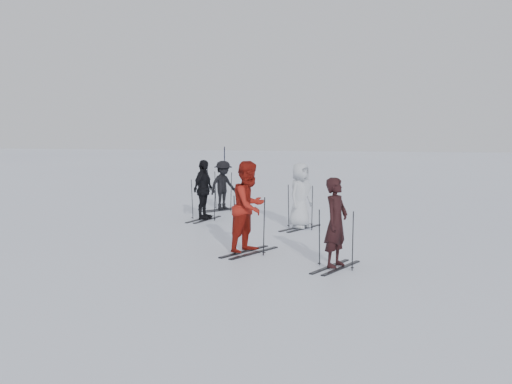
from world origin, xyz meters
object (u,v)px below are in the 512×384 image
skier_near_dark (336,224)px  piste_marker (225,170)px  skier_red (249,208)px  skier_grey (300,196)px  skier_uphill_left (203,190)px  skier_uphill_far (223,186)px

skier_near_dark → piste_marker: 14.54m
skier_near_dark → piste_marker: piste_marker is taller
skier_red → skier_grey: size_ratio=1.12×
skier_near_dark → skier_uphill_left: 7.16m
skier_red → skier_uphill_left: (-2.48, 4.55, -0.11)m
skier_near_dark → skier_uphill_far: (-4.51, 7.94, -0.06)m
skier_red → skier_uphill_left: 5.18m
skier_near_dark → skier_uphill_left: (-4.44, 5.62, 0.01)m
skier_uphill_far → skier_near_dark: bearing=-116.8°
skier_uphill_left → skier_uphill_far: bearing=11.7°
skier_near_dark → skier_red: (-1.96, 1.07, 0.12)m
skier_uphill_far → skier_uphill_left: bearing=-144.7°
skier_near_dark → skier_red: skier_red is taller
skier_grey → skier_uphill_left: size_ratio=1.00×
skier_red → piste_marker: size_ratio=1.02×
skier_grey → piste_marker: piste_marker is taller
piste_marker → skier_uphill_left: bearing=-78.7°
skier_near_dark → skier_uphill_far: size_ratio=1.08×
skier_grey → skier_uphill_left: 3.16m
skier_red → skier_uphill_left: size_ratio=1.13×
skier_uphill_left → skier_near_dark: bearing=-131.7°
skier_uphill_left → skier_uphill_far: (-0.07, 2.33, -0.07)m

